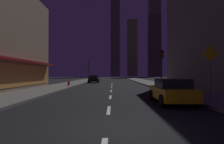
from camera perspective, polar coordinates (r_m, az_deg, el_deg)
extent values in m
cube|color=black|center=(38.21, 0.05, -3.22)|extent=(78.00, 136.00, 0.10)
cube|color=#605E59|center=(38.80, 10.46, -2.99)|extent=(4.00, 76.00, 0.15)
cube|color=#605E59|center=(38.88, -10.33, -2.98)|extent=(4.00, 76.00, 0.15)
cube|color=silver|center=(9.53, -0.95, -10.95)|extent=(0.16, 2.20, 0.01)
cube|color=silver|center=(14.67, -0.48, -7.29)|extent=(0.16, 2.20, 0.01)
cube|color=silver|center=(19.85, -0.25, -5.53)|extent=(0.16, 2.20, 0.01)
cube|color=silver|center=(25.03, -0.12, -4.50)|extent=(0.16, 2.20, 0.01)
cube|color=silver|center=(30.22, -0.03, -3.82)|extent=(0.16, 2.20, 0.01)
cube|color=silver|center=(35.41, 0.03, -3.34)|extent=(0.16, 2.20, 0.01)
cube|color=#D88C3F|center=(19.65, -27.60, -0.86)|extent=(0.10, 19.74, 2.20)
cube|color=maroon|center=(19.51, -26.54, 3.25)|extent=(0.90, 20.34, 0.20)
cube|color=#635E4A|center=(132.12, 0.91, 11.59)|extent=(5.92, 7.04, 59.06)
cube|color=#605B48|center=(156.34, 5.90, 6.95)|extent=(7.72, 5.27, 44.29)
cube|color=#444033|center=(123.38, 12.17, 7.32)|extent=(7.01, 6.71, 37.25)
cube|color=#615C48|center=(144.62, 12.17, 12.37)|extent=(7.33, 8.55, 68.13)
cube|color=gold|center=(12.01, 16.82, -5.84)|extent=(1.80, 4.20, 0.65)
cube|color=black|center=(11.78, 17.09, -3.21)|extent=(1.64, 2.00, 0.55)
cylinder|color=black|center=(13.19, 11.39, -6.58)|extent=(0.22, 0.68, 0.68)
cylinder|color=black|center=(13.63, 18.72, -6.36)|extent=(0.22, 0.68, 0.68)
cylinder|color=black|center=(10.47, 14.35, -8.15)|extent=(0.22, 0.68, 0.68)
cylinder|color=black|center=(11.02, 23.35, -7.73)|extent=(0.22, 0.68, 0.68)
sphere|color=white|center=(13.86, 12.22, -4.94)|extent=(0.18, 0.18, 0.18)
sphere|color=white|center=(14.12, 16.61, -4.84)|extent=(0.18, 0.18, 0.18)
cube|color=black|center=(38.64, -5.30, -2.21)|extent=(1.80, 4.20, 0.65)
cube|color=black|center=(38.43, -5.32, -1.38)|extent=(1.64, 2.00, 0.55)
cylinder|color=black|center=(40.14, -6.35, -2.54)|extent=(0.22, 0.68, 0.68)
cylinder|color=black|center=(39.97, -3.84, -2.55)|extent=(0.22, 0.68, 0.68)
cylinder|color=black|center=(37.36, -6.85, -2.68)|extent=(0.22, 0.68, 0.68)
cylinder|color=black|center=(37.18, -4.16, -2.69)|extent=(0.22, 0.68, 0.68)
sphere|color=white|center=(40.74, -5.78, -2.05)|extent=(0.18, 0.18, 0.18)
sphere|color=white|center=(40.63, -4.24, -2.05)|extent=(0.18, 0.18, 0.18)
cylinder|color=red|center=(27.65, -12.43, -3.24)|extent=(0.22, 0.22, 0.55)
sphere|color=red|center=(27.64, -12.42, -2.67)|extent=(0.21, 0.21, 0.21)
cylinder|color=red|center=(27.66, -12.43, -3.75)|extent=(0.30, 0.30, 0.06)
cylinder|color=red|center=(27.68, -12.75, -3.18)|extent=(0.10, 0.10, 0.10)
cylinder|color=red|center=(27.61, -12.10, -3.19)|extent=(0.10, 0.10, 0.10)
cylinder|color=#2D2D2D|center=(22.19, 14.15, 0.81)|extent=(0.12, 0.12, 4.20)
cube|color=black|center=(22.09, 14.27, 4.97)|extent=(0.32, 0.24, 0.90)
sphere|color=red|center=(22.00, 14.34, 5.73)|extent=(0.18, 0.18, 0.18)
sphere|color=#F2B20C|center=(21.97, 14.35, 5.01)|extent=(0.18, 0.18, 0.18)
sphere|color=#19D833|center=(21.94, 14.35, 4.28)|extent=(0.18, 0.18, 0.18)
cylinder|color=#2D2D2D|center=(45.61, -6.82, 0.10)|extent=(0.12, 0.12, 4.20)
cube|color=black|center=(45.46, -6.85, 2.12)|extent=(0.32, 0.24, 0.90)
sphere|color=red|center=(45.34, -6.87, 2.48)|extent=(0.18, 0.18, 0.18)
sphere|color=#F2B20C|center=(45.33, -6.87, 2.13)|extent=(0.18, 0.18, 0.18)
sphere|color=#19D833|center=(45.32, -6.87, 1.78)|extent=(0.18, 0.18, 0.18)
cylinder|color=slate|center=(12.22, 26.53, -2.26)|extent=(0.08, 0.08, 2.40)
cube|color=yellow|center=(12.24, 26.57, 4.77)|extent=(0.91, 0.03, 0.91)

